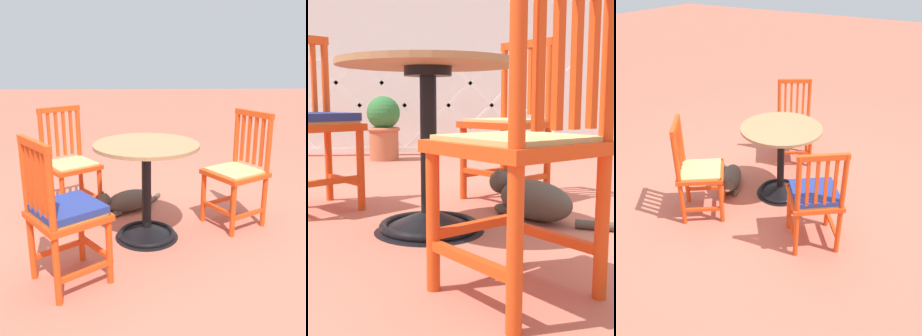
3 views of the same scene
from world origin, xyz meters
TOP-DOWN VIEW (x-y plane):
  - ground_plane at (0.00, 0.00)m, footprint 24.00×24.00m
  - cafe_table at (-0.05, -0.07)m, footprint 0.76×0.76m
  - orange_chair_by_planter at (0.19, -0.80)m, footprint 0.55×0.55m
  - orange_chair_near_fence at (0.43, 0.57)m, footprint 0.56×0.56m
  - orange_chair_tucked_in at (-0.64, 0.41)m, footprint 0.56×0.56m
  - tabby_cat at (0.44, 0.10)m, footprint 0.54×0.57m

SIDE VIEW (x-z plane):
  - ground_plane at x=0.00m, z-range 0.00..0.00m
  - tabby_cat at x=0.44m, z-range -0.02..0.21m
  - cafe_table at x=-0.05m, z-range -0.08..0.65m
  - orange_chair_by_planter at x=0.19m, z-range -0.02..0.89m
  - orange_chair_near_fence at x=0.43m, z-range -0.02..0.89m
  - orange_chair_tucked_in at x=-0.64m, z-range -0.01..0.90m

